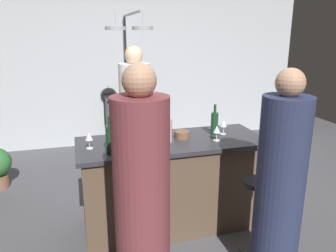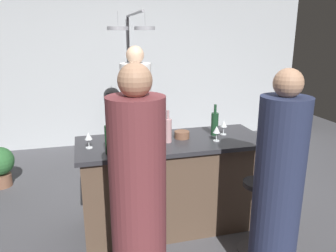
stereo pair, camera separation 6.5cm
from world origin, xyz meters
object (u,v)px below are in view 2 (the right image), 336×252
object	(u,v)px
stove_range	(133,122)
mixing_bowl_wooden	(182,135)
wine_bottle_rose	(168,130)
wine_glass_near_right_guest	(88,137)
wine_bottle_amber	(154,122)
bar_stool_right	(256,214)
chef	(137,124)
bar_stool_left	(134,232)
mixing_bowl_ceramic	(143,137)
wine_bottle_red	(109,139)
wine_glass_near_left_guest	(217,130)
pepper_mill	(136,141)
guest_left	(138,206)
wine_glass_by_chef	(224,124)
wine_bottle_green	(215,123)
guest_right	(277,191)

from	to	relation	value
stove_range	mixing_bowl_wooden	size ratio (longest dim) A/B	6.09
wine_bottle_rose	wine_glass_near_right_guest	bearing A→B (deg)	178.38
wine_bottle_amber	bar_stool_right	bearing A→B (deg)	-50.98
chef	bar_stool_left	bearing A→B (deg)	-100.85
wine_bottle_amber	wine_bottle_rose	xyz separation A→B (m)	(0.07, -0.30, -0.01)
chef	mixing_bowl_ceramic	world-z (taller)	chef
stove_range	wine_bottle_red	xyz separation A→B (m)	(-0.61, -2.66, 0.58)
wine_bottle_rose	wine_glass_near_left_guest	bearing A→B (deg)	-10.51
wine_bottle_amber	wine_bottle_rose	world-z (taller)	wine_bottle_amber
bar_stool_left	wine_bottle_red	world-z (taller)	wine_bottle_red
stove_range	pepper_mill	world-z (taller)	pepper_mill
wine_bottle_rose	mixing_bowl_ceramic	world-z (taller)	wine_bottle_rose
chef	mixing_bowl_wooden	size ratio (longest dim) A/B	11.96
guest_left	mixing_bowl_ceramic	size ratio (longest dim) A/B	9.63
guest_left	wine_bottle_amber	distance (m)	1.30
wine_bottle_amber	mixing_bowl_wooden	bearing A→B (deg)	-42.63
chef	wine_glass_by_chef	world-z (taller)	chef
chef	wine_bottle_amber	distance (m)	0.75
bar_stool_left	pepper_mill	size ratio (longest dim) A/B	3.24
guest_left	wine_bottle_green	xyz separation A→B (m)	(0.95, 1.03, 0.22)
mixing_bowl_wooden	wine_bottle_amber	bearing A→B (deg)	137.37
wine_glass_near_right_guest	mixing_bowl_wooden	bearing A→B (deg)	4.08
guest_left	wine_glass_by_chef	size ratio (longest dim) A/B	11.81
wine_bottle_red	mixing_bowl_wooden	world-z (taller)	wine_bottle_red
guest_left	wine_bottle_amber	bearing A→B (deg)	72.84
chef	guest_left	world-z (taller)	chef
pepper_mill	mixing_bowl_wooden	xyz separation A→B (m)	(0.50, 0.29, -0.07)
guest_left	bar_stool_right	distance (m)	1.21
wine_glass_by_chef	wine_glass_near_right_guest	bearing A→B (deg)	-177.02
stove_range	mixing_bowl_wooden	xyz separation A→B (m)	(0.11, -2.41, 0.49)
wine_glass_by_chef	stove_range	bearing A→B (deg)	102.88
chef	pepper_mill	distance (m)	1.26
guest_right	wine_bottle_amber	distance (m)	1.41
chef	wine_glass_near_right_guest	size ratio (longest dim) A/B	11.97
wine_glass_by_chef	mixing_bowl_wooden	xyz separation A→B (m)	(-0.44, -0.01, -0.07)
wine_glass_near_left_guest	mixing_bowl_wooden	distance (m)	0.34
bar_stool_left	bar_stool_right	distance (m)	1.07
wine_bottle_red	wine_bottle_green	bearing A→B (deg)	14.10
wine_bottle_green	mixing_bowl_wooden	xyz separation A→B (m)	(-0.35, -0.02, -0.09)
guest_right	wine_glass_by_chef	world-z (taller)	guest_right
stove_range	bar_stool_left	distance (m)	3.11
mixing_bowl_wooden	bar_stool_right	bearing A→B (deg)	-54.20
stove_range	guest_left	size ratio (longest dim) A/B	0.52
guest_right	wine_bottle_green	xyz separation A→B (m)	(-0.07, 1.03, 0.25)
stove_range	wine_bottle_green	bearing A→B (deg)	-79.17
wine_glass_near_left_guest	mixing_bowl_ceramic	bearing A→B (deg)	164.18
guest_left	wine_glass_by_chef	world-z (taller)	guest_left
wine_bottle_amber	bar_stool_left	bearing A→B (deg)	-112.49
pepper_mill	wine_bottle_red	bearing A→B (deg)	168.87
wine_bottle_rose	wine_bottle_red	bearing A→B (deg)	-163.48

